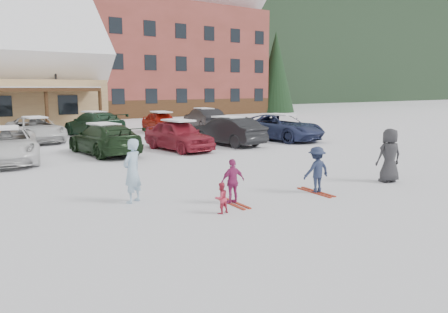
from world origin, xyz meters
TOP-DOWN VIEW (x-y plane):
  - ground at (0.00, 0.00)m, footprint 160.00×160.00m
  - alpine_hotel at (14.27, 38.00)m, footprint 31.48×14.01m
  - lamp_post at (1.69, 24.71)m, footprint 0.50×0.25m
  - conifer_1 at (30.00, 32.00)m, footprint 4.84×4.84m
  - conifer_3 at (6.00, 44.00)m, footprint 3.96×3.96m
  - conifer_4 at (34.00, 46.00)m, footprint 5.06×5.06m
  - adult_skier at (-2.53, 1.18)m, footprint 0.74×0.66m
  - toddler_red at (-1.21, -1.02)m, footprint 0.40×0.33m
  - child_navy at (2.25, -0.87)m, footprint 0.91×0.57m
  - skis_child_navy at (2.25, -0.87)m, footprint 0.31×1.41m
  - child_magenta at (-0.44, -0.45)m, footprint 0.72×0.34m
  - skis_child_magenta at (-0.44, -0.45)m, footprint 0.31×1.41m
  - bystander_dark at (5.25, -1.19)m, footprint 0.97×0.78m
  - parked_car_2 at (-4.17, 10.01)m, footprint 3.23×5.48m
  - parked_car_3 at (-0.13, 9.89)m, footprint 2.25×4.94m
  - parked_car_4 at (3.31, 9.11)m, footprint 2.04×4.42m
  - parked_car_5 at (6.44, 9.35)m, footprint 2.05×4.66m
  - parked_car_6 at (10.24, 9.40)m, footprint 3.08×5.63m
  - parked_car_10 at (-1.64, 16.63)m, footprint 2.64×5.17m
  - parked_car_11 at (2.00, 17.45)m, footprint 2.76×5.56m
  - parked_car_12 at (6.39, 16.93)m, footprint 2.11×4.35m
  - parked_car_13 at (10.25, 17.67)m, footprint 2.40×4.85m

SIDE VIEW (x-z plane):
  - ground at x=0.00m, z-range 0.00..0.00m
  - skis_child_navy at x=2.25m, z-range 0.00..0.03m
  - skis_child_magenta at x=-0.44m, z-range 0.00..0.03m
  - toddler_red at x=-1.21m, z-range 0.00..0.76m
  - child_magenta at x=-0.44m, z-range 0.00..1.19m
  - child_navy at x=2.25m, z-range 0.00..1.35m
  - parked_car_10 at x=-1.64m, z-range 0.00..1.40m
  - parked_car_3 at x=-0.13m, z-range 0.00..1.40m
  - parked_car_12 at x=6.39m, z-range 0.00..1.43m
  - parked_car_2 at x=-4.17m, z-range 0.00..1.43m
  - parked_car_4 at x=3.31m, z-range 0.00..1.47m
  - parked_car_5 at x=6.44m, z-range 0.00..1.49m
  - parked_car_6 at x=10.24m, z-range 0.00..1.49m
  - parked_car_13 at x=10.25m, z-range 0.00..1.53m
  - parked_car_11 at x=2.00m, z-range 0.00..1.55m
  - adult_skier at x=-2.53m, z-range 0.00..1.70m
  - bystander_dark at x=5.25m, z-range 0.00..1.74m
  - lamp_post at x=1.69m, z-range 0.40..6.75m
  - conifer_3 at x=6.00m, z-range 0.53..9.71m
  - conifer_1 at x=30.00m, z-range 0.65..11.87m
  - conifer_4 at x=34.00m, z-range 0.68..12.41m
  - alpine_hotel at x=14.27m, z-range -2.11..19.37m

